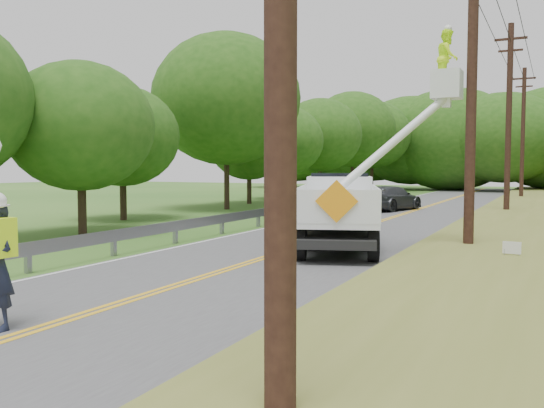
% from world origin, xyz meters
% --- Properties ---
extents(ground, '(140.00, 140.00, 0.00)m').
position_xyz_m(ground, '(0.00, 0.00, 0.00)').
color(ground, '#2D5E1D').
rests_on(ground, ground).
extents(road, '(7.20, 96.00, 0.03)m').
position_xyz_m(road, '(0.00, 14.00, 0.01)').
color(road, '#4C4B4E').
rests_on(road, ground).
extents(guardrail, '(0.18, 48.00, 0.77)m').
position_xyz_m(guardrail, '(-4.02, 14.91, 0.55)').
color(guardrail, gray).
rests_on(guardrail, ground).
extents(utility_poles, '(1.60, 43.30, 10.00)m').
position_xyz_m(utility_poles, '(5.00, 17.02, 5.27)').
color(utility_poles, black).
rests_on(utility_poles, ground).
extents(treeline_left, '(9.04, 53.86, 10.46)m').
position_xyz_m(treeline_left, '(-10.56, 30.46, 5.53)').
color(treeline_left, '#332319').
rests_on(treeline_left, ground).
extents(treeline_horizon, '(56.76, 14.52, 11.10)m').
position_xyz_m(treeline_horizon, '(1.00, 56.22, 5.50)').
color(treeline_horizon, '#214E13').
rests_on(treeline_horizon, ground).
extents(bucket_truck, '(5.61, 7.03, 6.58)m').
position_xyz_m(bucket_truck, '(1.18, 9.13, 1.51)').
color(bucket_truck, black).
rests_on(bucket_truck, road).
extents(suv_silver, '(3.98, 6.35, 1.64)m').
position_xyz_m(suv_silver, '(-1.64, 15.56, 0.84)').
color(suv_silver, '#A6A7AC').
rests_on(suv_silver, road).
extents(suv_darkgrey, '(3.15, 5.25, 1.42)m').
position_xyz_m(suv_darkgrey, '(-1.32, 24.39, 0.73)').
color(suv_darkgrey, '#35373B').
rests_on(suv_darkgrey, road).
extents(stop_sign_permanent, '(0.34, 0.34, 2.15)m').
position_xyz_m(stop_sign_permanent, '(-4.79, 17.71, 1.39)').
color(stop_sign_permanent, gray).
rests_on(stop_sign_permanent, ground).
extents(yard_sign, '(0.45, 0.04, 0.65)m').
position_xyz_m(yard_sign, '(6.31, 7.12, 0.46)').
color(yard_sign, white).
rests_on(yard_sign, ground).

